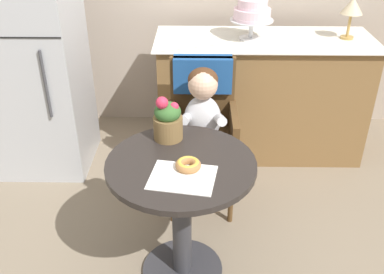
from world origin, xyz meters
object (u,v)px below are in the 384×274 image
at_px(donut_front, 188,164).
at_px(table_lamp, 352,8).
at_px(refrigerator, 32,54).
at_px(cafe_table, 181,198).
at_px(tiered_cake_stand, 252,12).
at_px(seated_child, 203,117).
at_px(flower_vase, 168,120).
at_px(wicker_chair, 202,111).

xyz_separation_m(donut_front, table_lamp, (1.09, 1.37, 0.37)).
height_order(donut_front, refrigerator, refrigerator).
distance_m(cafe_table, tiered_cake_stand, 1.49).
bearing_deg(table_lamp, seated_child, -142.48).
relative_size(flower_vase, table_lamp, 0.85).
height_order(wicker_chair, tiered_cake_stand, tiered_cake_stand).
bearing_deg(tiered_cake_stand, refrigerator, -172.37).
bearing_deg(cafe_table, table_lamp, 49.49).
bearing_deg(wicker_chair, seated_child, -94.54).
distance_m(wicker_chair, seated_child, 0.16).
xyz_separation_m(donut_front, tiered_cake_stand, (0.41, 1.35, 0.34)).
distance_m(wicker_chair, table_lamp, 1.29).
distance_m(cafe_table, donut_front, 0.24).
distance_m(seated_child, flower_vase, 0.39).
xyz_separation_m(wicker_chair, seated_child, (0.00, -0.16, 0.04)).
xyz_separation_m(wicker_chair, table_lamp, (1.02, 0.63, 0.48)).
xyz_separation_m(flower_vase, refrigerator, (-0.98, 0.88, 0.02)).
height_order(cafe_table, donut_front, donut_front).
distance_m(tiered_cake_stand, refrigerator, 1.53).
bearing_deg(cafe_table, refrigerator, 133.67).
relative_size(wicker_chair, table_lamp, 3.35).
bearing_deg(seated_child, tiered_cake_stand, 66.15).
bearing_deg(table_lamp, donut_front, -128.50).
bearing_deg(wicker_chair, cafe_table, -103.24).
relative_size(wicker_chair, flower_vase, 3.92).
relative_size(seated_child, refrigerator, 0.43).
bearing_deg(table_lamp, refrigerator, -174.28).
height_order(seated_child, flower_vase, flower_vase).
height_order(flower_vase, refrigerator, refrigerator).
distance_m(donut_front, table_lamp, 1.79).
bearing_deg(donut_front, tiered_cake_stand, 73.19).
height_order(tiered_cake_stand, table_lamp, table_lamp).
distance_m(cafe_table, table_lamp, 1.84).
bearing_deg(table_lamp, flower_vase, -137.63).
bearing_deg(wicker_chair, donut_front, -99.94).
xyz_separation_m(cafe_table, table_lamp, (1.13, 1.32, 0.61)).
bearing_deg(table_lamp, cafe_table, -130.51).
bearing_deg(table_lamp, wicker_chair, -148.40).
relative_size(tiered_cake_stand, refrigerator, 0.18).
distance_m(cafe_table, flower_vase, 0.40).
relative_size(cafe_table, tiered_cake_stand, 2.40).
relative_size(seated_child, flower_vase, 2.98).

